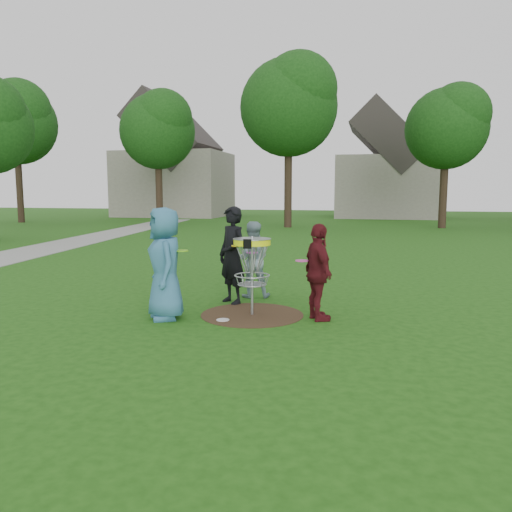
% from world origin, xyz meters
% --- Properties ---
extents(ground, '(100.00, 100.00, 0.00)m').
position_xyz_m(ground, '(0.00, 0.00, 0.00)').
color(ground, '#19470F').
rests_on(ground, ground).
extents(dirt_patch, '(1.80, 1.80, 0.01)m').
position_xyz_m(dirt_patch, '(0.00, 0.00, 0.00)').
color(dirt_patch, '#47331E').
rests_on(dirt_patch, ground).
extents(concrete_path, '(7.75, 39.92, 0.02)m').
position_xyz_m(concrete_path, '(-10.00, 8.00, 0.01)').
color(concrete_path, '#9E9E99').
rests_on(concrete_path, ground).
extents(player_blue, '(1.00, 1.10, 1.89)m').
position_xyz_m(player_blue, '(-1.36, -0.59, 0.94)').
color(player_blue, teal).
rests_on(player_blue, ground).
extents(player_black, '(0.81, 0.77, 1.86)m').
position_xyz_m(player_black, '(-0.59, 0.82, 0.93)').
color(player_black, black).
rests_on(player_black, ground).
extents(player_grey, '(0.87, 0.75, 1.55)m').
position_xyz_m(player_grey, '(-0.35, 1.45, 0.77)').
color(player_grey, '#7A969E').
rests_on(player_grey, ground).
extents(player_maroon, '(0.80, 1.03, 1.62)m').
position_xyz_m(player_maroon, '(1.16, -0.10, 0.81)').
color(player_maroon, '#561319').
rests_on(player_maroon, ground).
extents(disc_on_grass, '(0.22, 0.22, 0.02)m').
position_xyz_m(disc_on_grass, '(-0.38, -0.50, 0.01)').
color(disc_on_grass, silver).
rests_on(disc_on_grass, ground).
extents(disc_golf_basket, '(0.66, 0.67, 1.38)m').
position_xyz_m(disc_golf_basket, '(0.00, -0.00, 1.02)').
color(disc_golf_basket, '#9EA0A5').
rests_on(disc_golf_basket, ground).
extents(held_discs, '(2.20, 1.88, 0.23)m').
position_xyz_m(held_discs, '(-0.23, 0.31, 1.06)').
color(held_discs, '#7FDD18').
rests_on(held_discs, ground).
extents(tree_row, '(51.20, 17.42, 9.90)m').
position_xyz_m(tree_row, '(0.44, 20.67, 6.21)').
color(tree_row, '#38281C').
rests_on(tree_row, ground).
extents(house_row, '(44.50, 10.65, 11.62)m').
position_xyz_m(house_row, '(4.78, 33.07, 4.14)').
color(house_row, gray).
rests_on(house_row, ground).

